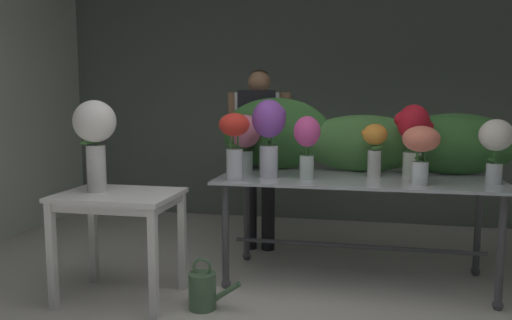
{
  "coord_description": "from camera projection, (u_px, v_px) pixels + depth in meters",
  "views": [
    {
      "loc": [
        0.52,
        -2.16,
        1.37
      ],
      "look_at": [
        -0.18,
        1.17,
        0.95
      ],
      "focal_mm": 35.12,
      "sensor_mm": 36.0,
      "label": 1
    }
  ],
  "objects": [
    {
      "name": "side_table_white",
      "position": [
        119.0,
        207.0,
        3.37
      ],
      "size": [
        0.78,
        0.59,
        0.74
      ],
      "color": "white",
      "rests_on": "ground"
    },
    {
      "name": "vase_fuchsia_hydrangea",
      "position": [
        307.0,
        140.0,
        3.6
      ],
      "size": [
        0.19,
        0.19,
        0.45
      ],
      "color": "silver",
      "rests_on": "display_table_glass"
    },
    {
      "name": "vase_coral_dahlias",
      "position": [
        421.0,
        146.0,
        3.34
      ],
      "size": [
        0.25,
        0.25,
        0.4
      ],
      "color": "silver",
      "rests_on": "display_table_glass"
    },
    {
      "name": "vase_ivory_ranunculus",
      "position": [
        496.0,
        142.0,
        3.37
      ],
      "size": [
        0.22,
        0.22,
        0.44
      ],
      "color": "silver",
      "rests_on": "display_table_glass"
    },
    {
      "name": "vase_white_roses_tall",
      "position": [
        95.0,
        134.0,
        3.34
      ],
      "size": [
        0.28,
        0.28,
        0.62
      ],
      "color": "silver",
      "rests_on": "side_table_white"
    },
    {
      "name": "vase_crimson_tulips",
      "position": [
        413.0,
        132.0,
        3.66
      ],
      "size": [
        0.28,
        0.23,
        0.54
      ],
      "color": "silver",
      "rests_on": "display_table_glass"
    },
    {
      "name": "wall_back",
      "position": [
        316.0,
        91.0,
        5.61
      ],
      "size": [
        5.91,
        0.12,
        2.92
      ],
      "primitive_type": "cube",
      "color": "slate",
      "rests_on": "ground"
    },
    {
      "name": "vase_sunset_peonies",
      "position": [
        375.0,
        145.0,
        3.68
      ],
      "size": [
        0.19,
        0.18,
        0.39
      ],
      "color": "silver",
      "rests_on": "display_table_glass"
    },
    {
      "name": "vase_rosy_snapdragons",
      "position": [
        245.0,
        137.0,
        3.98
      ],
      "size": [
        0.26,
        0.26,
        0.45
      ],
      "color": "silver",
      "rests_on": "display_table_glass"
    },
    {
      "name": "vase_scarlet_anemones",
      "position": [
        234.0,
        139.0,
        3.52
      ],
      "size": [
        0.22,
        0.22,
        0.48
      ],
      "color": "silver",
      "rests_on": "display_table_glass"
    },
    {
      "name": "florist",
      "position": [
        259.0,
        140.0,
        4.46
      ],
      "size": [
        0.57,
        0.24,
        1.62
      ],
      "color": "#232328",
      "rests_on": "ground"
    },
    {
      "name": "ground_plane",
      "position": [
        293.0,
        268.0,
        4.08
      ],
      "size": [
        7.74,
        7.74,
        0.0
      ],
      "primitive_type": "plane",
      "color": "beige"
    },
    {
      "name": "foliage_backdrop",
      "position": [
        364.0,
        140.0,
        3.95
      ],
      "size": [
        2.3,
        0.29,
        0.59
      ],
      "color": "#387033",
      "rests_on": "display_table_glass"
    },
    {
      "name": "vase_violet_roses",
      "position": [
        269.0,
        130.0,
        3.65
      ],
      "size": [
        0.25,
        0.25,
        0.57
      ],
      "color": "silver",
      "rests_on": "display_table_glass"
    },
    {
      "name": "display_table_glass",
      "position": [
        357.0,
        193.0,
        3.7
      ],
      "size": [
        2.04,
        0.86,
        0.8
      ],
      "color": "silver",
      "rests_on": "ground"
    },
    {
      "name": "watering_can",
      "position": [
        203.0,
        290.0,
        3.27
      ],
      "size": [
        0.35,
        0.18,
        0.34
      ],
      "color": "#4C704C",
      "rests_on": "ground"
    }
  ]
}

